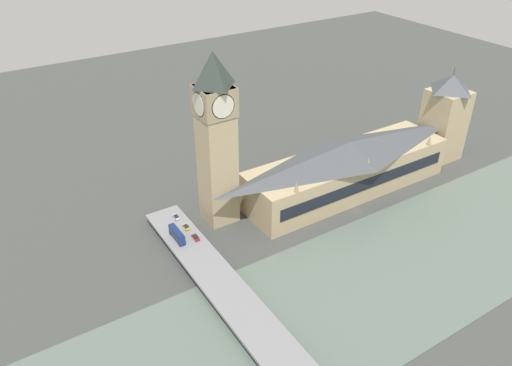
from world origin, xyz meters
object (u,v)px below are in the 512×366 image
Objects in this scene: road_bridge at (260,332)px; car_southbound_lead at (196,237)px; clock_tower at (216,135)px; car_southbound_mid at (186,227)px; car_northbound_mid at (176,217)px; double_decker_bus_lead at (177,234)px; victoria_tower at (445,117)px; parliament_hall at (348,167)px.

car_southbound_lead is at bearing -3.91° from road_bridge.
car_southbound_mid is at bearing 102.88° from clock_tower.
car_southbound_mid is (-8.93, -0.63, -0.06)m from car_northbound_mid.
road_bridge is 60.01m from double_decker_bus_lead.
car_southbound_mid is (65.02, -3.68, 1.48)m from road_bridge.
parliament_hall is at bearing 90.05° from victoria_tower.
car_southbound_lead is at bearing -179.04° from car_southbound_mid.
double_decker_bus_lead is at bearing 157.33° from car_northbound_mid.
victoria_tower is 153.25m from car_northbound_mid.
victoria_tower reaches higher than parliament_hall.
road_bridge is 36.26× the size of car_southbound_lead.
clock_tower is at bearing -54.62° from car_southbound_lead.
car_southbound_mid is (5.18, -6.53, -2.00)m from double_decker_bus_lead.
double_decker_bus_lead is 2.54× the size of car_southbound_mid.
double_decker_bus_lead is at bearing 60.71° from car_southbound_lead.
car_northbound_mid is 0.99× the size of car_southbound_lead.
car_northbound_mid is (4.64, 19.40, -37.21)m from clock_tower.
parliament_hall is 9.53× the size of double_decker_bus_lead.
double_decker_bus_lead is 7.89m from car_southbound_lead.
car_southbound_lead is (56.09, -3.83, 1.56)m from road_bridge.
road_bridge is at bearing 176.76° from car_southbound_mid.
double_decker_bus_lead is (3.14, 89.88, -6.48)m from parliament_hall.
car_southbound_lead is at bearing 90.25° from victoria_tower.
road_bridge is 36.77× the size of car_northbound_mid.
clock_tower reaches higher than victoria_tower.
car_southbound_lead is 1.04× the size of car_southbound_mid.
clock_tower is at bearing -17.95° from road_bridge.
road_bridge is 14.82× the size of double_decker_bus_lead.
victoria_tower is 11.50× the size of car_southbound_mid.
parliament_hall is at bearing -89.58° from car_southbound_lead.
parliament_hall is 24.26× the size of car_southbound_mid.
car_northbound_mid is at bearing 76.54° from clock_tower.
car_southbound_mid is at bearing -3.24° from road_bridge.
double_decker_bus_lead is 2.45× the size of car_southbound_lead.
parliament_hall is at bearing -92.00° from double_decker_bus_lead.
road_bridge is (-56.70, 87.04, -9.95)m from parliament_hall.
double_decker_bus_lead is at bearing 88.87° from victoria_tower.
victoria_tower reaches higher than car_southbound_lead.
clock_tower is 41.94m from car_southbound_mid.
car_southbound_mid is (-4.29, 18.77, -37.27)m from clock_tower.
victoria_tower is at bearing -89.95° from parliament_hall.
parliament_hall is 84.20m from car_southbound_mid.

